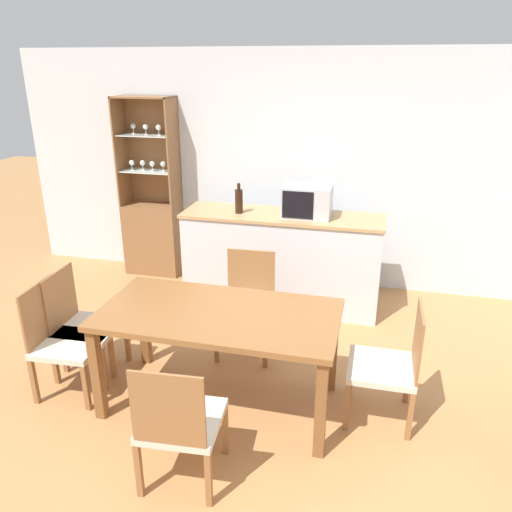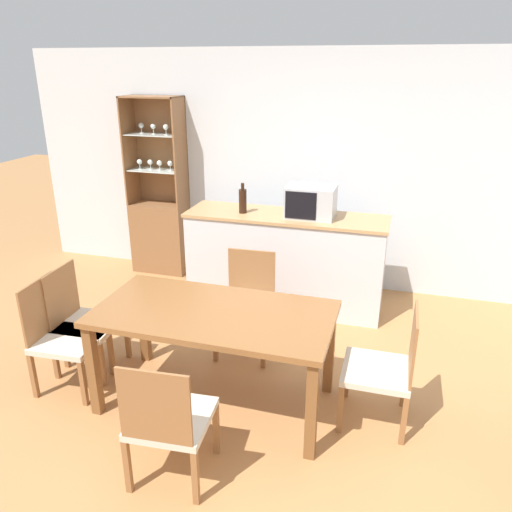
# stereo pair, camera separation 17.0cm
# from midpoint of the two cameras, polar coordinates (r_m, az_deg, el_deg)

# --- Properties ---
(ground_plane) EXTENTS (18.00, 18.00, 0.00)m
(ground_plane) POSITION_cam_midpoint_polar(r_m,az_deg,el_deg) (3.73, -2.34, -18.58)
(ground_plane) COLOR #B27A47
(wall_back) EXTENTS (6.80, 0.06, 2.55)m
(wall_back) POSITION_cam_midpoint_polar(r_m,az_deg,el_deg) (5.55, 5.17, 9.55)
(wall_back) COLOR silver
(wall_back) RESTS_ON ground_plane
(kitchen_counter) EXTENTS (2.01, 0.58, 0.98)m
(kitchen_counter) POSITION_cam_midpoint_polar(r_m,az_deg,el_deg) (5.13, 1.99, -0.48)
(kitchen_counter) COLOR silver
(kitchen_counter) RESTS_ON ground_plane
(display_cabinet) EXTENTS (0.65, 0.35, 2.05)m
(display_cabinet) POSITION_cam_midpoint_polar(r_m,az_deg,el_deg) (6.08, -12.44, 3.64)
(display_cabinet) COLOR brown
(display_cabinet) RESTS_ON ground_plane
(dining_table) EXTENTS (1.68, 0.86, 0.76)m
(dining_table) POSITION_cam_midpoint_polar(r_m,az_deg,el_deg) (3.57, -5.63, -7.69)
(dining_table) COLOR brown
(dining_table) RESTS_ON ground_plane
(dining_chair_side_left_far) EXTENTS (0.48, 0.48, 0.88)m
(dining_chair_side_left_far) POSITION_cam_midpoint_polar(r_m,az_deg,el_deg) (4.29, -20.24, -7.37)
(dining_chair_side_left_far) COLOR beige
(dining_chair_side_left_far) RESTS_ON ground_plane
(dining_chair_head_near) EXTENTS (0.49, 0.49, 0.88)m
(dining_chair_head_near) POSITION_cam_midpoint_polar(r_m,az_deg,el_deg) (3.11, -10.37, -18.20)
(dining_chair_head_near) COLOR beige
(dining_chair_head_near) RESTS_ON ground_plane
(dining_chair_side_left_near) EXTENTS (0.48, 0.48, 0.88)m
(dining_chair_side_left_near) POSITION_cam_midpoint_polar(r_m,az_deg,el_deg) (4.11, -22.20, -8.96)
(dining_chair_side_left_near) COLOR beige
(dining_chair_side_left_near) RESTS_ON ground_plane
(dining_chair_side_right_far) EXTENTS (0.46, 0.46, 0.88)m
(dining_chair_side_right_far) POSITION_cam_midpoint_polar(r_m,az_deg,el_deg) (3.64, 13.65, -12.03)
(dining_chair_side_right_far) COLOR beige
(dining_chair_side_right_far) RESTS_ON ground_plane
(dining_chair_head_far) EXTENTS (0.48, 0.48, 0.88)m
(dining_chair_head_far) POSITION_cam_midpoint_polar(r_m,az_deg,el_deg) (4.34, -2.14, -5.64)
(dining_chair_head_far) COLOR beige
(dining_chair_head_far) RESTS_ON ground_plane
(microwave) EXTENTS (0.47, 0.36, 0.30)m
(microwave) POSITION_cam_midpoint_polar(r_m,az_deg,el_deg) (4.90, 4.88, 6.28)
(microwave) COLOR #B7BABF
(microwave) RESTS_ON kitchen_counter
(wine_bottle) EXTENTS (0.08, 0.08, 0.30)m
(wine_bottle) POSITION_cam_midpoint_polar(r_m,az_deg,el_deg) (4.99, -2.95, 6.32)
(wine_bottle) COLOR black
(wine_bottle) RESTS_ON kitchen_counter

